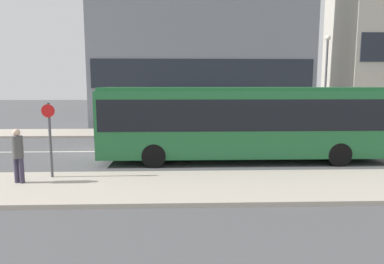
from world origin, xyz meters
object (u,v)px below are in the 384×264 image
(city_bus, at_px, (243,119))
(bus_stop_sign, at_px, (50,134))
(parked_car_0, at_px, (313,129))
(street_lamp, at_px, (326,73))
(pedestrian_near_stop, at_px, (18,152))

(city_bus, xyz_separation_m, bus_stop_sign, (-7.12, -2.94, -0.21))
(parked_car_0, xyz_separation_m, street_lamp, (1.44, 1.92, 3.38))
(city_bus, xyz_separation_m, pedestrian_near_stop, (-7.91, -3.61, -0.70))
(city_bus, bearing_deg, pedestrian_near_stop, -154.35)
(parked_car_0, relative_size, street_lamp, 0.68)
(parked_car_0, height_order, bus_stop_sign, bus_stop_sign)
(bus_stop_sign, distance_m, street_lamp, 17.62)
(pedestrian_near_stop, distance_m, street_lamp, 18.71)
(bus_stop_sign, xyz_separation_m, street_lamp, (13.91, 10.54, 2.40))
(city_bus, xyz_separation_m, street_lamp, (6.79, 7.60, 2.19))
(pedestrian_near_stop, bearing_deg, parked_car_0, 50.98)
(parked_car_0, distance_m, street_lamp, 4.14)
(parked_car_0, height_order, street_lamp, street_lamp)
(pedestrian_near_stop, distance_m, bus_stop_sign, 1.15)
(city_bus, bearing_deg, bus_stop_sign, -156.42)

